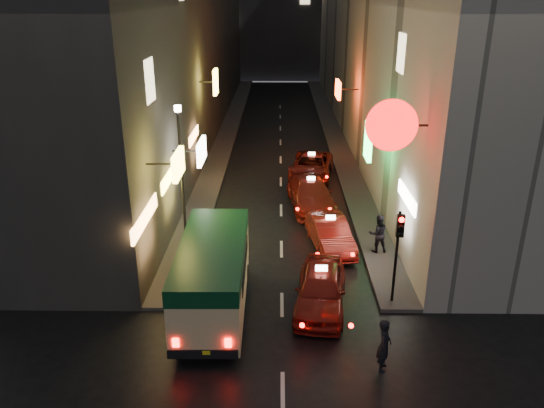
{
  "coord_description": "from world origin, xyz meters",
  "views": [
    {
      "loc": [
        -0.16,
        -8.05,
        10.56
      ],
      "look_at": [
        -0.42,
        13.0,
        2.15
      ],
      "focal_mm": 35.0,
      "sensor_mm": 36.0,
      "label": 1
    }
  ],
  "objects_px": {
    "lamp_post": "(182,169)",
    "pedestrian_crossing": "(385,342)",
    "traffic_light": "(399,239)",
    "taxi_near": "(321,286)",
    "minibus": "(213,269)"
  },
  "relations": [
    {
      "from": "minibus",
      "to": "taxi_near",
      "type": "height_order",
      "value": "minibus"
    },
    {
      "from": "pedestrian_crossing",
      "to": "traffic_light",
      "type": "distance_m",
      "value": 3.98
    },
    {
      "from": "taxi_near",
      "to": "minibus",
      "type": "bearing_deg",
      "value": -174.59
    },
    {
      "from": "minibus",
      "to": "pedestrian_crossing",
      "type": "xyz_separation_m",
      "value": [
        5.4,
        -3.02,
        -0.73
      ]
    },
    {
      "from": "minibus",
      "to": "pedestrian_crossing",
      "type": "relative_size",
      "value": 3.24
    },
    {
      "from": "minibus",
      "to": "lamp_post",
      "type": "bearing_deg",
      "value": 110.05
    },
    {
      "from": "lamp_post",
      "to": "traffic_light",
      "type": "bearing_deg",
      "value": -28.91
    },
    {
      "from": "minibus",
      "to": "taxi_near",
      "type": "distance_m",
      "value": 3.87
    },
    {
      "from": "taxi_near",
      "to": "traffic_light",
      "type": "distance_m",
      "value": 3.2
    },
    {
      "from": "pedestrian_crossing",
      "to": "traffic_light",
      "type": "bearing_deg",
      "value": -2.62
    },
    {
      "from": "minibus",
      "to": "taxi_near",
      "type": "xyz_separation_m",
      "value": [
        3.76,
        0.36,
        -0.83
      ]
    },
    {
      "from": "taxi_near",
      "to": "lamp_post",
      "type": "bearing_deg",
      "value": 140.44
    },
    {
      "from": "minibus",
      "to": "lamp_post",
      "type": "relative_size",
      "value": 1.01
    },
    {
      "from": "taxi_near",
      "to": "pedestrian_crossing",
      "type": "bearing_deg",
      "value": -64.15
    },
    {
      "from": "lamp_post",
      "to": "pedestrian_crossing",
      "type": "bearing_deg",
      "value": -47.9
    }
  ]
}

